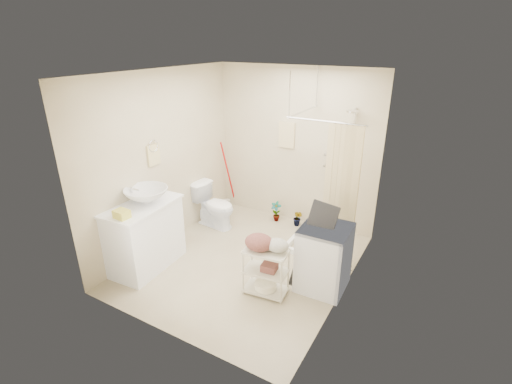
# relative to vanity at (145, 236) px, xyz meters

# --- Properties ---
(floor) EXTENTS (3.20, 3.20, 0.00)m
(floor) POSITION_rel_vanity_xyz_m (1.16, 0.74, -0.47)
(floor) COLOR tan
(floor) RESTS_ON ground
(ceiling) EXTENTS (2.80, 3.20, 0.04)m
(ceiling) POSITION_rel_vanity_xyz_m (1.16, 0.74, 2.13)
(ceiling) COLOR silver
(ceiling) RESTS_ON ground
(wall_back) EXTENTS (2.80, 0.04, 2.60)m
(wall_back) POSITION_rel_vanity_xyz_m (1.16, 2.34, 0.83)
(wall_back) COLOR beige
(wall_back) RESTS_ON ground
(wall_front) EXTENTS (2.80, 0.04, 2.60)m
(wall_front) POSITION_rel_vanity_xyz_m (1.16, -0.86, 0.83)
(wall_front) COLOR beige
(wall_front) RESTS_ON ground
(wall_left) EXTENTS (0.04, 3.20, 2.60)m
(wall_left) POSITION_rel_vanity_xyz_m (-0.24, 0.74, 0.83)
(wall_left) COLOR beige
(wall_left) RESTS_ON ground
(wall_right) EXTENTS (0.04, 3.20, 2.60)m
(wall_right) POSITION_rel_vanity_xyz_m (2.56, 0.74, 0.83)
(wall_right) COLOR beige
(wall_right) RESTS_ON ground
(vanity) EXTENTS (0.66, 1.10, 0.94)m
(vanity) POSITION_rel_vanity_xyz_m (0.00, 0.00, 0.00)
(vanity) COLOR white
(vanity) RESTS_ON ground
(sink) EXTENTS (0.73, 0.73, 0.20)m
(sink) POSITION_rel_vanity_xyz_m (0.02, 0.10, 0.57)
(sink) COLOR silver
(sink) RESTS_ON vanity
(counter_basket) EXTENTS (0.19, 0.15, 0.10)m
(counter_basket) POSITION_rel_vanity_xyz_m (0.09, -0.40, 0.52)
(counter_basket) COLOR gold
(counter_basket) RESTS_ON vanity
(floor_basket) EXTENTS (0.31, 0.27, 0.14)m
(floor_basket) POSITION_rel_vanity_xyz_m (0.15, -0.38, -0.40)
(floor_basket) COLOR gold
(floor_basket) RESTS_ON ground
(toilet) EXTENTS (0.76, 0.48, 0.74)m
(toilet) POSITION_rel_vanity_xyz_m (0.12, 1.46, -0.10)
(toilet) COLOR white
(toilet) RESTS_ON ground
(mop) EXTENTS (0.16, 0.16, 1.28)m
(mop) POSITION_rel_vanity_xyz_m (-0.15, 2.21, 0.17)
(mop) COLOR #BD0506
(mop) RESTS_ON ground
(potted_plant_a) EXTENTS (0.20, 0.14, 0.36)m
(potted_plant_a) POSITION_rel_vanity_xyz_m (0.95, 2.11, -0.29)
(potted_plant_a) COLOR #9C4B33
(potted_plant_a) RESTS_ON ground
(potted_plant_b) EXTENTS (0.18, 0.16, 0.29)m
(potted_plant_b) POSITION_rel_vanity_xyz_m (1.35, 2.13, -0.33)
(potted_plant_b) COLOR brown
(potted_plant_b) RESTS_ON ground
(hanging_towel) EXTENTS (0.28, 0.03, 0.42)m
(hanging_towel) POSITION_rel_vanity_xyz_m (1.01, 2.32, 1.03)
(hanging_towel) COLOR beige
(hanging_towel) RESTS_ON wall_back
(towel_ring) EXTENTS (0.04, 0.22, 0.34)m
(towel_ring) POSITION_rel_vanity_xyz_m (-0.22, 0.54, 1.00)
(towel_ring) COLOR beige
(towel_ring) RESTS_ON wall_left
(tp_holder) EXTENTS (0.08, 0.12, 0.14)m
(tp_holder) POSITION_rel_vanity_xyz_m (-0.20, 0.79, 0.25)
(tp_holder) COLOR white
(tp_holder) RESTS_ON wall_left
(shower) EXTENTS (1.10, 1.10, 2.10)m
(shower) POSITION_rel_vanity_xyz_m (2.01, 1.79, 0.58)
(shower) COLOR white
(shower) RESTS_ON ground
(shampoo_bottle_a) EXTENTS (0.12, 0.12, 0.25)m
(shampoo_bottle_a) POSITION_rel_vanity_xyz_m (1.80, 2.24, 0.97)
(shampoo_bottle_a) COLOR silver
(shampoo_bottle_a) RESTS_ON shower
(shampoo_bottle_b) EXTENTS (0.08, 0.08, 0.15)m
(shampoo_bottle_b) POSITION_rel_vanity_xyz_m (1.90, 2.25, 0.93)
(shampoo_bottle_b) COLOR #4864B2
(shampoo_bottle_b) RESTS_ON shower
(washing_machine) EXTENTS (0.60, 0.62, 0.85)m
(washing_machine) POSITION_rel_vanity_xyz_m (2.30, 0.76, -0.04)
(washing_machine) COLOR silver
(washing_machine) RESTS_ON ground
(laundry_rack) EXTENTS (0.57, 0.37, 0.74)m
(laundry_rack) POSITION_rel_vanity_xyz_m (1.73, 0.29, -0.10)
(laundry_rack) COLOR beige
(laundry_rack) RESTS_ON ground
(ironing_board) EXTENTS (0.34, 0.11, 1.19)m
(ironing_board) POSITION_rel_vanity_xyz_m (2.19, 0.67, 0.12)
(ironing_board) COLOR black
(ironing_board) RESTS_ON ground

